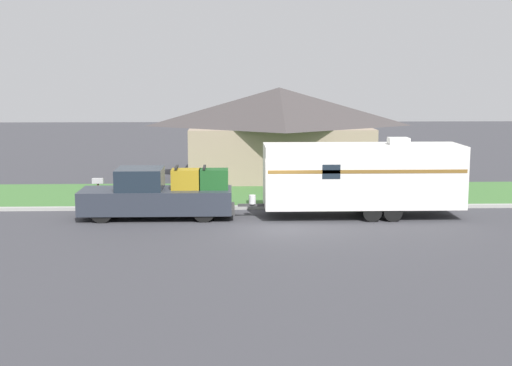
# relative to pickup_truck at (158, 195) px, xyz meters

# --- Properties ---
(ground_plane) EXTENTS (120.00, 120.00, 0.00)m
(ground_plane) POSITION_rel_pickup_truck_xyz_m (4.56, -1.99, -0.93)
(ground_plane) COLOR #38383D
(curb_strip) EXTENTS (80.00, 0.30, 0.14)m
(curb_strip) POSITION_rel_pickup_truck_xyz_m (4.56, 1.76, -0.86)
(curb_strip) COLOR #999993
(curb_strip) RESTS_ON ground_plane
(lawn_strip) EXTENTS (80.00, 7.00, 0.03)m
(lawn_strip) POSITION_rel_pickup_truck_xyz_m (4.56, 5.41, -0.91)
(lawn_strip) COLOR #3D6B33
(lawn_strip) RESTS_ON ground_plane
(house_across_street) EXTENTS (10.51, 7.24, 5.00)m
(house_across_street) POSITION_rel_pickup_truck_xyz_m (5.62, 11.21, 1.67)
(house_across_street) COLOR gray
(house_across_street) RESTS_ON ground_plane
(pickup_truck) EXTENTS (6.15, 2.06, 2.09)m
(pickup_truck) POSITION_rel_pickup_truck_xyz_m (0.00, 0.00, 0.00)
(pickup_truck) COLOR black
(pickup_truck) RESTS_ON ground_plane
(travel_trailer) EXTENTS (8.99, 2.35, 3.21)m
(travel_trailer) POSITION_rel_pickup_truck_xyz_m (8.24, -0.00, 0.75)
(travel_trailer) COLOR black
(travel_trailer) RESTS_ON ground_plane
(mailbox) EXTENTS (0.48, 0.20, 1.25)m
(mailbox) POSITION_rel_pickup_truck_xyz_m (-2.85, 2.55, 0.04)
(mailbox) COLOR brown
(mailbox) RESTS_ON ground_plane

